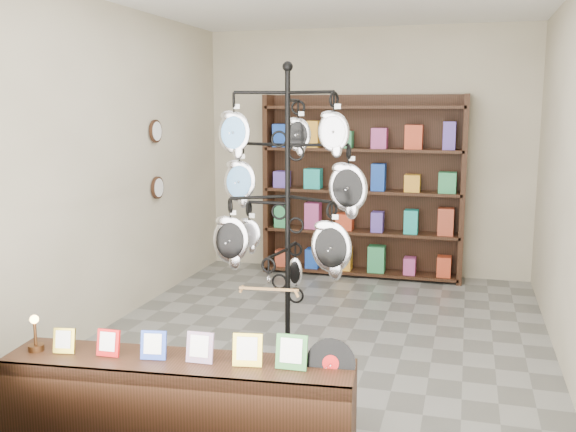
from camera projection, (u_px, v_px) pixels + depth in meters
name	position (u px, v px, depth m)	size (l,w,h in m)	color
ground	(319.00, 338.00, 5.77)	(5.00, 5.00, 0.00)	slate
room_envelope	(321.00, 131.00, 5.46)	(5.00, 5.00, 5.00)	#C1B79B
display_tree	(288.00, 197.00, 4.85)	(1.22, 1.01, 2.38)	black
front_shelf	(178.00, 401.00, 3.93)	(2.19, 0.65, 0.76)	black
back_shelving	(362.00, 192.00, 7.78)	(2.42, 0.36, 2.20)	black
wall_clocks	(157.00, 160.00, 6.80)	(0.03, 0.24, 0.84)	black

